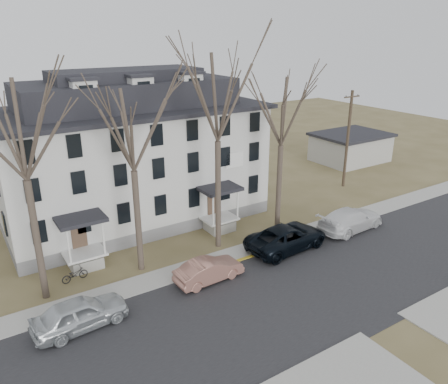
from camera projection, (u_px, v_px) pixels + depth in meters
ground at (299, 321)px, 23.62m from camera, size 120.00×120.00×0.00m
main_road at (275, 303)px, 25.20m from camera, size 120.00×10.00×0.04m
far_sidewalk at (220, 260)px, 29.93m from camera, size 120.00×2.00×0.08m
yellow_curb at (284, 246)px, 31.75m from camera, size 14.00×0.25×0.06m
boarding_house at (132, 155)px, 34.87m from camera, size 20.80×12.36×12.05m
distant_building at (350, 147)px, 51.99m from camera, size 8.50×6.50×3.35m
tree_far_left at (17, 123)px, 22.15m from camera, size 8.40×8.40×13.72m
tree_mid_left at (131, 125)px, 25.45m from camera, size 7.80×7.80×12.74m
tree_center at (218, 91)px, 27.98m from camera, size 9.00×9.00×14.70m
tree_mid_right at (283, 107)px, 31.29m from camera, size 7.80×7.80×12.74m
utility_pole_far at (348, 138)px, 42.33m from camera, size 2.00×0.28×9.50m
car_silver at (80, 314)px, 22.82m from camera, size 5.13×2.41×1.70m
car_tan at (209, 271)px, 27.14m from camera, size 4.51×1.74×1.47m
car_navy at (287, 238)px, 31.13m from camera, size 6.46×3.30×1.75m
car_white at (350, 220)px, 34.10m from camera, size 6.16×2.86×1.74m
bicycle_left at (75, 275)px, 27.22m from camera, size 1.71×0.77×0.87m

